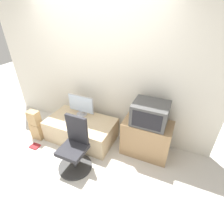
% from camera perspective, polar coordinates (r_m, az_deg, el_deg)
% --- Properties ---
extents(ground_plane, '(12.00, 12.00, 0.00)m').
position_cam_1_polar(ground_plane, '(3.14, -15.64, -17.99)').
color(ground_plane, beige).
extents(wall_back, '(4.40, 0.05, 2.60)m').
position_cam_1_polar(wall_back, '(3.30, -4.72, 13.62)').
color(wall_back, silver).
rests_on(wall_back, ground_plane).
extents(desk, '(1.30, 0.75, 0.43)m').
position_cam_1_polar(desk, '(3.52, -9.98, -5.67)').
color(desk, '#CCB289').
rests_on(desk, ground_plane).
extents(side_stand, '(0.82, 0.47, 0.66)m').
position_cam_1_polar(side_stand, '(3.16, 11.09, -8.35)').
color(side_stand, '#A37F56').
rests_on(side_stand, ground_plane).
extents(main_monitor, '(0.55, 0.21, 0.42)m').
position_cam_1_polar(main_monitor, '(3.46, -10.09, 2.08)').
color(main_monitor, '#B2B2B7').
rests_on(main_monitor, desk).
extents(keyboard, '(0.30, 0.13, 0.01)m').
position_cam_1_polar(keyboard, '(3.38, -12.77, -3.06)').
color(keyboard, white).
rests_on(keyboard, desk).
extents(mouse, '(0.06, 0.04, 0.03)m').
position_cam_1_polar(mouse, '(3.28, -10.03, -3.88)').
color(mouse, '#4C4C51').
rests_on(mouse, desk).
extents(crt_tv, '(0.56, 0.47, 0.36)m').
position_cam_1_polar(crt_tv, '(2.86, 12.34, -0.46)').
color(crt_tv, '#474747').
rests_on(crt_tv, side_stand).
extents(office_chair, '(0.56, 0.56, 0.92)m').
position_cam_1_polar(office_chair, '(2.91, -12.04, -11.88)').
color(office_chair, '#333333').
rests_on(office_chair, ground_plane).
extents(cardboard_box_lower, '(0.24, 0.16, 0.34)m').
position_cam_1_polar(cardboard_box_lower, '(3.82, -23.13, -5.61)').
color(cardboard_box_lower, tan).
rests_on(cardboard_box_lower, ground_plane).
extents(cardboard_box_upper, '(0.22, 0.15, 0.28)m').
position_cam_1_polar(cardboard_box_upper, '(3.65, -24.16, -1.74)').
color(cardboard_box_upper, tan).
rests_on(cardboard_box_upper, cardboard_box_lower).
extents(book, '(0.17, 0.14, 0.02)m').
position_cam_1_polar(book, '(3.71, -23.87, -10.18)').
color(book, maroon).
rests_on(book, ground_plane).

